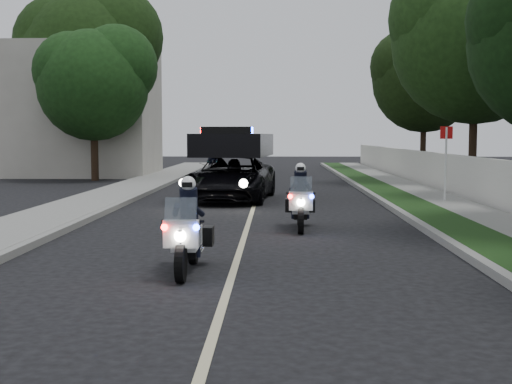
# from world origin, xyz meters

# --- Properties ---
(ground) EXTENTS (120.00, 120.00, 0.00)m
(ground) POSITION_xyz_m (0.00, 0.00, 0.00)
(ground) COLOR black
(ground) RESTS_ON ground
(curb_right) EXTENTS (0.20, 60.00, 0.15)m
(curb_right) POSITION_xyz_m (4.10, 10.00, 0.07)
(curb_right) COLOR gray
(curb_right) RESTS_ON ground
(grass_verge) EXTENTS (1.20, 60.00, 0.16)m
(grass_verge) POSITION_xyz_m (4.80, 10.00, 0.08)
(grass_verge) COLOR #193814
(grass_verge) RESTS_ON ground
(sidewalk_right) EXTENTS (1.40, 60.00, 0.16)m
(sidewalk_right) POSITION_xyz_m (6.10, 10.00, 0.08)
(sidewalk_right) COLOR gray
(sidewalk_right) RESTS_ON ground
(property_wall) EXTENTS (0.22, 60.00, 1.50)m
(property_wall) POSITION_xyz_m (7.10, 10.00, 0.75)
(property_wall) COLOR beige
(property_wall) RESTS_ON ground
(curb_left) EXTENTS (0.20, 60.00, 0.15)m
(curb_left) POSITION_xyz_m (-4.10, 10.00, 0.07)
(curb_left) COLOR gray
(curb_left) RESTS_ON ground
(sidewalk_left) EXTENTS (2.00, 60.00, 0.16)m
(sidewalk_left) POSITION_xyz_m (-5.20, 10.00, 0.08)
(sidewalk_left) COLOR gray
(sidewalk_left) RESTS_ON ground
(building_far) EXTENTS (8.00, 6.00, 7.00)m
(building_far) POSITION_xyz_m (-10.00, 26.00, 3.50)
(building_far) COLOR #A8A396
(building_far) RESTS_ON ground
(lane_marking) EXTENTS (0.12, 50.00, 0.01)m
(lane_marking) POSITION_xyz_m (0.00, 10.00, 0.00)
(lane_marking) COLOR #BFB78C
(lane_marking) RESTS_ON ground
(police_moto_left) EXTENTS (0.64, 1.82, 1.54)m
(police_moto_left) POSITION_xyz_m (-0.73, -0.04, 0.00)
(police_moto_left) COLOR silver
(police_moto_left) RESTS_ON ground
(police_moto_right) EXTENTS (0.68, 1.84, 1.55)m
(police_moto_right) POSITION_xyz_m (1.25, 5.02, 0.00)
(police_moto_right) COLOR silver
(police_moto_right) RESTS_ON ground
(police_suv) EXTENTS (3.02, 5.66, 2.65)m
(police_suv) POSITION_xyz_m (-0.80, 12.07, 0.00)
(police_suv) COLOR black
(police_suv) RESTS_ON ground
(bicycle) EXTENTS (0.77, 1.67, 0.84)m
(bicycle) POSITION_xyz_m (-2.67, 25.04, 0.00)
(bicycle) COLOR black
(bicycle) RESTS_ON ground
(cyclist) EXTENTS (0.66, 0.45, 1.80)m
(cyclist) POSITION_xyz_m (-2.67, 25.04, 0.00)
(cyclist) COLOR black
(cyclist) RESTS_ON ground
(sign_post) EXTENTS (0.40, 0.40, 2.55)m
(sign_post) POSITION_xyz_m (6.00, 10.64, 0.00)
(sign_post) COLOR red
(sign_post) RESTS_ON ground
(tree_right_d) EXTENTS (8.61, 8.61, 12.43)m
(tree_right_d) POSITION_xyz_m (9.53, 20.06, 0.00)
(tree_right_d) COLOR #1F4015
(tree_right_d) RESTS_ON ground
(tree_right_e) EXTENTS (7.00, 7.00, 10.97)m
(tree_right_e) POSITION_xyz_m (10.00, 32.54, 0.00)
(tree_right_e) COLOR black
(tree_right_e) RESTS_ON ground
(tree_left_near) EXTENTS (6.85, 6.85, 8.92)m
(tree_left_near) POSITION_xyz_m (-8.12, 21.91, 0.00)
(tree_left_near) COLOR #183D14
(tree_left_near) RESTS_ON ground
(tree_left_far) EXTENTS (8.77, 8.77, 12.29)m
(tree_left_far) POSITION_xyz_m (-9.79, 26.72, 0.00)
(tree_left_far) COLOR #18320F
(tree_left_far) RESTS_ON ground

